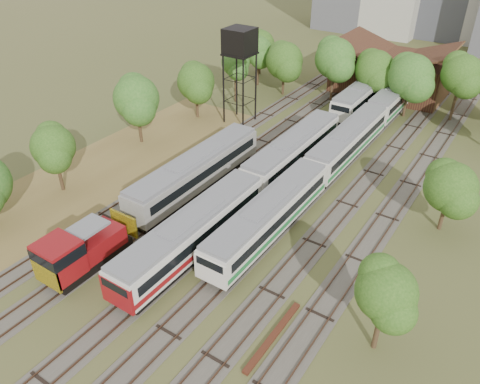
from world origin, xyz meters
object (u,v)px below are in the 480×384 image
Objects in this scene: railcar_red_set at (249,187)px; water_tower at (240,44)px; railcar_green_set at (348,142)px; shunter_locomotive at (78,252)px.

water_tower reaches higher than railcar_red_set.
railcar_green_set is 31.52m from shunter_locomotive.
railcar_green_set is at bearing 74.43° from railcar_red_set.
railcar_red_set is 21.67m from water_tower.
shunter_locomotive is 0.67× the size of water_tower.
railcar_green_set is 4.31× the size of water_tower.
water_tower is (-5.90, 31.68, 8.29)m from shunter_locomotive.
water_tower is at bearing 126.40° from railcar_red_set.
shunter_locomotive is 33.27m from water_tower.
railcar_red_set is 0.66× the size of railcar_green_set.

